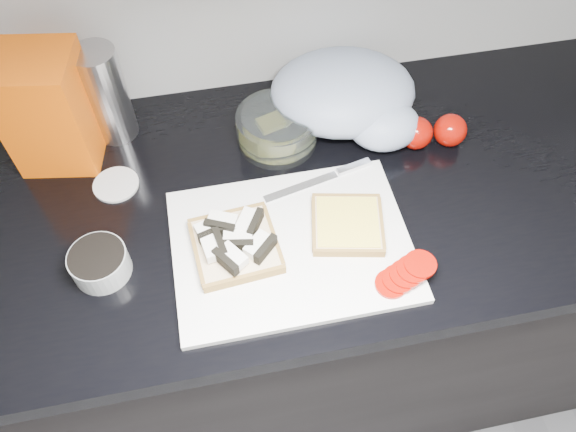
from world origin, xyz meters
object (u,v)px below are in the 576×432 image
object	(u,v)px
bread_bag	(48,109)
steel_canister	(106,95)
cutting_board	(292,245)
glass_bowl	(277,129)

from	to	relation	value
bread_bag	steel_canister	distance (m)	0.10
steel_canister	cutting_board	bearing A→B (deg)	-49.91
glass_bowl	cutting_board	bearing A→B (deg)	-95.20
steel_canister	glass_bowl	bearing A→B (deg)	-15.80
cutting_board	bread_bag	distance (m)	0.49
bread_bag	steel_canister	xyz separation A→B (m)	(0.10, 0.04, -0.01)
glass_bowl	bread_bag	bearing A→B (deg)	172.78
bread_bag	steel_canister	size ratio (longest dim) A/B	1.15
bread_bag	steel_canister	world-z (taller)	bread_bag
glass_bowl	steel_canister	world-z (taller)	steel_canister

